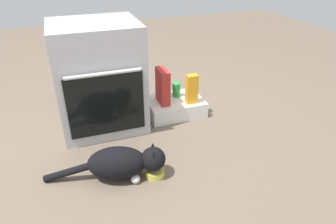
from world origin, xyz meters
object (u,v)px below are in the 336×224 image
object	(u,v)px
juice_carton	(192,89)
soda_can	(176,90)
oven	(99,77)
pantry_cabinet	(175,106)
food_bowl	(155,172)
cat	(123,162)
cereal_box	(163,86)

from	to	relation	value
juice_carton	soda_can	xyz separation A→B (m)	(-0.07, 0.15, -0.06)
oven	pantry_cabinet	size ratio (longest dim) A/B	1.74
juice_carton	pantry_cabinet	bearing A→B (deg)	137.58
food_bowl	juice_carton	bearing A→B (deg)	50.34
food_bowl	juice_carton	world-z (taller)	juice_carton
pantry_cabinet	soda_can	world-z (taller)	soda_can
oven	cat	distance (m)	0.73
oven	food_bowl	xyz separation A→B (m)	(0.19, -0.72, -0.37)
cereal_box	soda_can	bearing A→B (deg)	24.69
pantry_cabinet	cereal_box	bearing A→B (deg)	-174.44
food_bowl	cat	world-z (taller)	cat
oven	cat	size ratio (longest dim) A/B	1.11
oven	pantry_cabinet	bearing A→B (deg)	-1.79
juice_carton	soda_can	bearing A→B (deg)	115.97
food_bowl	pantry_cabinet	bearing A→B (deg)	60.67
pantry_cabinet	juice_carton	bearing A→B (deg)	-42.42
cat	soda_can	bearing A→B (deg)	63.96
oven	juice_carton	world-z (taller)	oven
oven	cat	bearing A→B (deg)	-88.84
pantry_cabinet	food_bowl	size ratio (longest dim) A/B	3.81
cat	juice_carton	bearing A→B (deg)	53.86
oven	cereal_box	world-z (taller)	oven
pantry_cabinet	cereal_box	xyz separation A→B (m)	(-0.11, -0.01, 0.20)
cat	cereal_box	size ratio (longest dim) A/B	2.58
food_bowl	soda_can	xyz separation A→B (m)	(0.43, 0.76, 0.16)
pantry_cabinet	cat	distance (m)	0.87
cat	food_bowl	bearing A→B (deg)	0.00
cat	juice_carton	distance (m)	0.89
pantry_cabinet	cat	xyz separation A→B (m)	(-0.58, -0.66, 0.05)
pantry_cabinet	juice_carton	world-z (taller)	juice_carton
food_bowl	cereal_box	world-z (taller)	cereal_box
oven	soda_can	size ratio (longest dim) A/B	6.66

